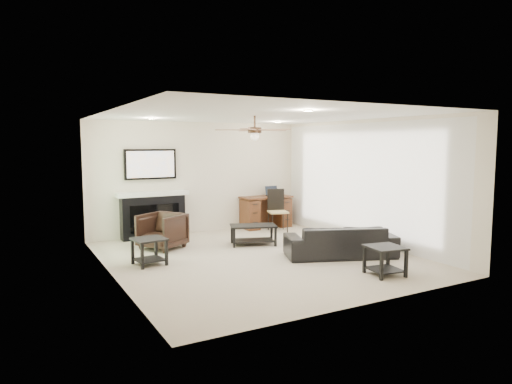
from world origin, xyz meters
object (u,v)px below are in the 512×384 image
fireplace_unit (153,194)px  desk (266,212)px  sofa (340,241)px  armchair (162,231)px  coffee_table (253,235)px

fireplace_unit → desk: (2.73, -0.11, -0.57)m
sofa → fireplace_unit: 4.12m
armchair → coffee_table: size_ratio=0.84×
sofa → fireplace_unit: fireplace_unit is taller
sofa → armchair: 3.37m
sofa → coffee_table: sofa is taller
fireplace_unit → desk: size_ratio=1.57×
sofa → desk: 3.14m
coffee_table → desk: bearing=72.2°
sofa → desk: desk is taller
sofa → desk: bearing=-73.5°
armchair → desk: size_ratio=0.62×
coffee_table → desk: (1.18, 1.52, 0.18)m
fireplace_unit → coffee_table: bearing=-46.4°
sofa → armchair: (-2.60, 2.15, 0.06)m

